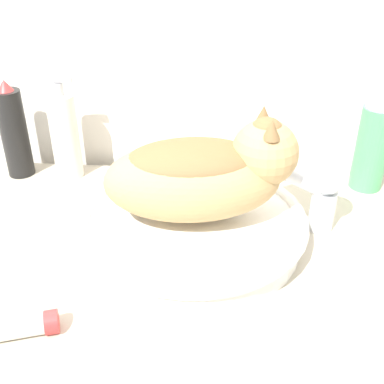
{
  "coord_description": "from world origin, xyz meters",
  "views": [
    {
      "loc": [
        0.04,
        -0.38,
        1.38
      ],
      "look_at": [
        -0.01,
        0.27,
        0.98
      ],
      "focal_mm": 45.0,
      "sensor_mm": 36.0,
      "label": 1
    }
  ],
  "objects": [
    {
      "name": "sink_basin",
      "position": [
        -0.01,
        0.29,
        0.91
      ],
      "size": [
        0.39,
        0.39,
        0.05
      ],
      "color": "white",
      "rests_on": "vanity_counter"
    },
    {
      "name": "hairspray_can_black",
      "position": [
        -0.4,
        0.5,
        0.98
      ],
      "size": [
        0.05,
        0.05,
        0.21
      ],
      "color": "black",
      "rests_on": "vanity_counter"
    },
    {
      "name": "faucet",
      "position": [
        0.2,
        0.34,
        0.97
      ],
      "size": [
        0.16,
        0.07,
        0.16
      ],
      "rotation": [
        0.0,
        0.0,
        -2.92
      ],
      "color": "silver",
      "rests_on": "vanity_counter"
    },
    {
      "name": "mouthwash_bottle",
      "position": [
        0.33,
        0.5,
        0.98
      ],
      "size": [
        0.06,
        0.06,
        0.2
      ],
      "color": "#4CA366",
      "rests_on": "vanity_counter"
    },
    {
      "name": "soap_pump_bottle",
      "position": [
        -0.29,
        0.5,
        0.97
      ],
      "size": [
        0.06,
        0.06,
        0.21
      ],
      "color": "silver",
      "rests_on": "vanity_counter"
    },
    {
      "name": "cat",
      "position": [
        0.01,
        0.29,
        1.01
      ],
      "size": [
        0.32,
        0.23,
        0.18
      ],
      "rotation": [
        0.0,
        0.0,
        0.16
      ],
      "color": "tan",
      "rests_on": "sink_basin"
    },
    {
      "name": "wall_back",
      "position": [
        0.0,
        0.6,
        1.2
      ],
      "size": [
        8.0,
        0.05,
        2.4
      ],
      "color": "silver",
      "rests_on": "ground_plane"
    },
    {
      "name": "cream_tube",
      "position": [
        -0.24,
        0.05,
        0.89
      ],
      "size": [
        0.15,
        0.08,
        0.03
      ],
      "rotation": [
        0.0,
        0.0,
        0.32
      ],
      "color": "silver",
      "rests_on": "vanity_counter"
    }
  ]
}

